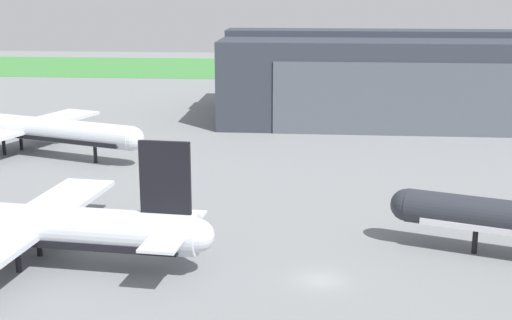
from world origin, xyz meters
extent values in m
plane|color=slate|center=(0.00, 0.00, 0.00)|extent=(440.00, 440.00, 0.00)
cube|color=#3D803C|center=(0.00, 168.59, 0.04)|extent=(440.00, 56.00, 0.08)
cube|color=#2D333D|center=(25.24, 85.41, 8.32)|extent=(89.20, 37.97, 16.64)
cube|color=#4C515B|center=(25.24, 66.27, 6.66)|extent=(67.79, 0.30, 13.31)
cube|color=#2D333D|center=(25.24, 85.41, 17.24)|extent=(89.20, 9.11, 1.20)
cylinder|color=silver|center=(-30.40, 1.76, 4.09)|extent=(37.96, 7.64, 4.09)
sphere|color=silver|center=(-11.61, -0.02, 4.09)|extent=(3.19, 3.19, 3.19)
cube|color=black|center=(-30.40, 1.76, 2.96)|extent=(34.95, 7.40, 0.72)
cube|color=black|center=(-14.62, 0.26, 9.61)|extent=(4.92, 0.86, 6.96)
cube|color=silver|center=(-13.58, 3.24, 4.50)|extent=(3.92, 6.03, 0.28)
cube|color=silver|center=(-14.16, -2.86, 4.50)|extent=(3.92, 6.03, 0.28)
cube|color=silver|center=(-28.76, 10.97, 3.58)|extent=(7.56, 16.90, 0.56)
cylinder|color=gray|center=(-29.68, 9.74, 2.15)|extent=(4.08, 2.61, 2.25)
cylinder|color=black|center=(-28.69, 3.76, 1.02)|extent=(0.56, 0.56, 2.04)
cylinder|color=black|center=(-29.10, -0.52, 1.02)|extent=(0.56, 0.56, 2.04)
cylinder|color=silver|center=(-48.69, 46.96, 4.44)|extent=(42.23, 17.74, 3.79)
sphere|color=silver|center=(-28.19, 39.88, 4.44)|extent=(3.63, 3.63, 3.63)
cube|color=black|center=(-48.69, 46.96, 3.40)|extent=(38.97, 16.64, 0.66)
cube|color=silver|center=(-46.40, 56.27, 3.96)|extent=(12.12, 18.35, 0.56)
cylinder|color=gray|center=(-46.08, 54.73, 2.62)|extent=(4.08, 3.14, 2.08)
cylinder|color=black|center=(-34.75, 42.15, 1.27)|extent=(0.56, 0.56, 2.54)
cylinder|color=black|center=(-50.98, 45.65, 1.27)|extent=(0.56, 0.56, 2.54)
cylinder|color=black|center=(-49.69, 49.41, 1.27)|extent=(0.56, 0.56, 2.54)
sphere|color=#282B33|center=(9.05, 10.77, 4.26)|extent=(3.43, 3.43, 3.43)
cylinder|color=black|center=(15.88, 8.33, 1.23)|extent=(0.56, 0.56, 2.47)
camera|label=1|loc=(-0.77, -62.39, 27.25)|focal=49.87mm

